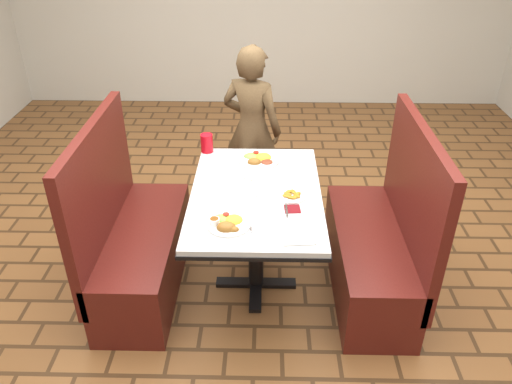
% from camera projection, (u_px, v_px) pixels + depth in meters
% --- Properties ---
extents(dining_table, '(0.81, 1.21, 0.75)m').
position_uv_depth(dining_table, '(256.00, 205.00, 3.12)').
color(dining_table, silver).
rests_on(dining_table, ground).
extents(booth_bench_left, '(0.47, 1.20, 1.17)m').
position_uv_depth(booth_bench_left, '(136.00, 245.00, 3.30)').
color(booth_bench_left, '#541813').
rests_on(booth_bench_left, ground).
extents(booth_bench_right, '(0.47, 1.20, 1.17)m').
position_uv_depth(booth_bench_right, '(377.00, 248.00, 3.27)').
color(booth_bench_right, '#541813').
rests_on(booth_bench_right, ground).
extents(diner_person, '(0.59, 0.50, 1.37)m').
position_uv_depth(diner_person, '(252.00, 129.00, 4.03)').
color(diner_person, brown).
rests_on(diner_person, ground).
extents(near_dinner_plate, '(0.24, 0.24, 0.08)m').
position_uv_depth(near_dinner_plate, '(228.00, 222.00, 2.75)').
color(near_dinner_plate, white).
rests_on(near_dinner_plate, dining_table).
extents(far_dinner_plate, '(0.27, 0.27, 0.07)m').
position_uv_depth(far_dinner_plate, '(259.00, 158.00, 3.41)').
color(far_dinner_plate, white).
rests_on(far_dinner_plate, dining_table).
extents(plantain_plate, '(0.17, 0.17, 0.03)m').
position_uv_depth(plantain_plate, '(292.00, 196.00, 3.01)').
color(plantain_plate, white).
rests_on(plantain_plate, dining_table).
extents(maroon_napkin, '(0.10, 0.10, 0.00)m').
position_uv_depth(maroon_napkin, '(292.00, 209.00, 2.90)').
color(maroon_napkin, '#5C0D12').
rests_on(maroon_napkin, dining_table).
extents(spoon_utensil, '(0.02, 0.14, 0.00)m').
position_uv_depth(spoon_utensil, '(287.00, 211.00, 2.88)').
color(spoon_utensil, silver).
rests_on(spoon_utensil, dining_table).
extents(red_tumbler, '(0.09, 0.09, 0.13)m').
position_uv_depth(red_tumbler, '(207.00, 143.00, 3.52)').
color(red_tumbler, red).
rests_on(red_tumbler, dining_table).
extents(paper_napkin, '(0.19, 0.15, 0.01)m').
position_uv_depth(paper_napkin, '(298.00, 238.00, 2.66)').
color(paper_napkin, silver).
rests_on(paper_napkin, dining_table).
extents(knife_utensil, '(0.05, 0.16, 0.00)m').
position_uv_depth(knife_utensil, '(249.00, 224.00, 2.76)').
color(knife_utensil, silver).
rests_on(knife_utensil, dining_table).
extents(fork_utensil, '(0.06, 0.13, 0.00)m').
position_uv_depth(fork_utensil, '(234.00, 226.00, 2.74)').
color(fork_utensil, silver).
rests_on(fork_utensil, dining_table).
extents(lettuce_shreds, '(0.28, 0.32, 0.00)m').
position_uv_depth(lettuce_shreds, '(263.00, 187.00, 3.12)').
color(lettuce_shreds, '#87CC51').
rests_on(lettuce_shreds, dining_table).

